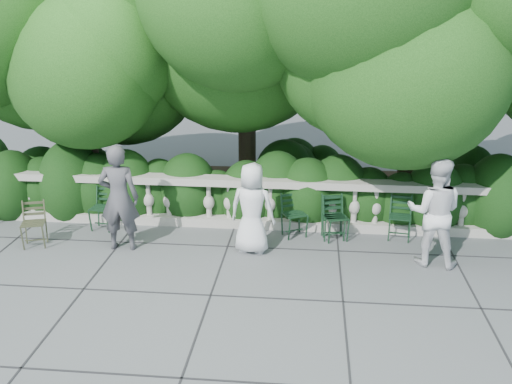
# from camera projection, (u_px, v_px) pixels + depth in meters

# --- Properties ---
(ground) EXTENTS (90.00, 90.00, 0.00)m
(ground) POSITION_uv_depth(u_px,v_px,m) (250.00, 267.00, 9.56)
(ground) COLOR #4F5257
(ground) RESTS_ON ground
(balustrade) EXTENTS (12.00, 0.44, 1.00)m
(balustrade) POSITION_uv_depth(u_px,v_px,m) (260.00, 204.00, 11.10)
(balustrade) COLOR #9E998E
(balustrade) RESTS_ON ground
(shrub_hedge) EXTENTS (15.00, 2.60, 1.70)m
(shrub_hedge) POSITION_uv_depth(u_px,v_px,m) (265.00, 206.00, 12.39)
(shrub_hedge) COLOR black
(shrub_hedge) RESTS_ON ground
(tree_canopy) EXTENTS (15.04, 6.52, 6.78)m
(tree_canopy) POSITION_uv_depth(u_px,v_px,m) (301.00, 15.00, 11.22)
(tree_canopy) COLOR #3F3023
(tree_canopy) RESTS_ON ground
(chair_b) EXTENTS (0.49, 0.53, 0.84)m
(chair_b) POSITION_uv_depth(u_px,v_px,m) (101.00, 232.00, 11.01)
(chair_b) COLOR black
(chair_b) RESTS_ON ground
(chair_c) EXTENTS (0.51, 0.55, 0.84)m
(chair_c) POSITION_uv_depth(u_px,v_px,m) (334.00, 241.00, 10.58)
(chair_c) COLOR black
(chair_c) RESTS_ON ground
(chair_d) EXTENTS (0.61, 0.63, 0.84)m
(chair_d) POSITION_uv_depth(u_px,v_px,m) (297.00, 239.00, 10.69)
(chair_d) COLOR black
(chair_d) RESTS_ON ground
(chair_e) EXTENTS (0.51, 0.54, 0.84)m
(chair_e) POSITION_uv_depth(u_px,v_px,m) (398.00, 242.00, 10.55)
(chair_e) COLOR black
(chair_e) RESTS_ON ground
(chair_f) EXTENTS (0.57, 0.60, 0.84)m
(chair_f) POSITION_uv_depth(u_px,v_px,m) (338.00, 243.00, 10.53)
(chair_f) COLOR black
(chair_f) RESTS_ON ground
(chair_weathered) EXTENTS (0.56, 0.58, 0.84)m
(chair_weathered) POSITION_uv_depth(u_px,v_px,m) (35.00, 249.00, 10.25)
(chair_weathered) COLOR black
(chair_weathered) RESTS_ON ground
(person_businessman) EXTENTS (0.87, 0.65, 1.63)m
(person_businessman) POSITION_uv_depth(u_px,v_px,m) (252.00, 208.00, 9.93)
(person_businessman) COLOR silver
(person_businessman) RESTS_ON ground
(person_woman_grey) EXTENTS (0.73, 0.51, 1.92)m
(person_woman_grey) POSITION_uv_depth(u_px,v_px,m) (119.00, 198.00, 10.00)
(person_woman_grey) COLOR #47464B
(person_woman_grey) RESTS_ON ground
(person_casual_man) EXTENTS (1.03, 0.87, 1.86)m
(person_casual_man) POSITION_uv_depth(u_px,v_px,m) (434.00, 212.00, 9.43)
(person_casual_man) COLOR silver
(person_casual_man) RESTS_ON ground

